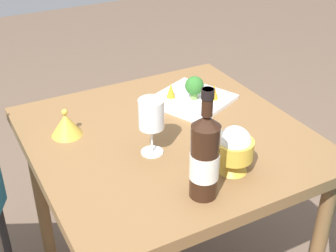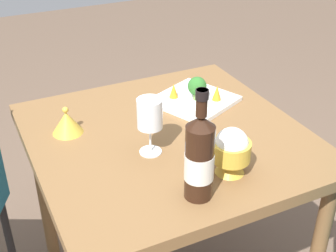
{
  "view_description": "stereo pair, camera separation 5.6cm",
  "coord_description": "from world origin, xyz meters",
  "px_view_note": "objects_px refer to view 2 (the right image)",
  "views": [
    {
      "loc": [
        -0.6,
        -1.12,
        1.52
      ],
      "look_at": [
        0.0,
        0.0,
        0.76
      ],
      "focal_mm": 49.64,
      "sensor_mm": 36.0,
      "label": 1
    },
    {
      "loc": [
        -0.55,
        -1.15,
        1.52
      ],
      "look_at": [
        0.0,
        0.0,
        0.76
      ],
      "focal_mm": 49.64,
      "sensor_mm": 36.0,
      "label": 2
    }
  ],
  "objects_px": {
    "rice_bowl": "(231,150)",
    "carrot_garnish_left": "(174,91)",
    "serving_plate": "(195,100)",
    "wine_glass": "(150,115)",
    "wine_bottle": "(199,157)",
    "broccoli_floret": "(197,87)",
    "carrot_garnish_right": "(217,93)",
    "rice_bowl_lid": "(67,122)"
  },
  "relations": [
    {
      "from": "wine_glass",
      "to": "carrot_garnish_right",
      "type": "distance_m",
      "value": 0.4
    },
    {
      "from": "wine_bottle",
      "to": "carrot_garnish_left",
      "type": "xyz_separation_m",
      "value": [
        0.18,
        0.51,
        -0.08
      ]
    },
    {
      "from": "broccoli_floret",
      "to": "wine_glass",
      "type": "bearing_deg",
      "value": -141.81
    },
    {
      "from": "wine_bottle",
      "to": "serving_plate",
      "type": "relative_size",
      "value": 0.94
    },
    {
      "from": "wine_glass",
      "to": "serving_plate",
      "type": "xyz_separation_m",
      "value": [
        0.28,
        0.23,
        -0.12
      ]
    },
    {
      "from": "carrot_garnish_left",
      "to": "carrot_garnish_right",
      "type": "height_order",
      "value": "carrot_garnish_right"
    },
    {
      "from": "wine_bottle",
      "to": "rice_bowl",
      "type": "relative_size",
      "value": 2.19
    },
    {
      "from": "rice_bowl",
      "to": "wine_glass",
      "type": "bearing_deg",
      "value": 130.23
    },
    {
      "from": "serving_plate",
      "to": "carrot_garnish_left",
      "type": "height_order",
      "value": "carrot_garnish_left"
    },
    {
      "from": "rice_bowl_lid",
      "to": "carrot_garnish_left",
      "type": "height_order",
      "value": "rice_bowl_lid"
    },
    {
      "from": "carrot_garnish_left",
      "to": "rice_bowl_lid",
      "type": "bearing_deg",
      "value": -173.25
    },
    {
      "from": "rice_bowl",
      "to": "carrot_garnish_left",
      "type": "distance_m",
      "value": 0.46
    },
    {
      "from": "rice_bowl_lid",
      "to": "carrot_garnish_left",
      "type": "relative_size",
      "value": 1.88
    },
    {
      "from": "wine_glass",
      "to": "wine_bottle",
      "type": "bearing_deg",
      "value": -83.02
    },
    {
      "from": "wine_bottle",
      "to": "rice_bowl",
      "type": "distance_m",
      "value": 0.15
    },
    {
      "from": "broccoli_floret",
      "to": "carrot_garnish_left",
      "type": "relative_size",
      "value": 1.61
    },
    {
      "from": "wine_bottle",
      "to": "serving_plate",
      "type": "distance_m",
      "value": 0.55
    },
    {
      "from": "wine_glass",
      "to": "rice_bowl",
      "type": "bearing_deg",
      "value": -49.77
    },
    {
      "from": "wine_glass",
      "to": "rice_bowl",
      "type": "xyz_separation_m",
      "value": [
        0.16,
        -0.19,
        -0.05
      ]
    },
    {
      "from": "wine_glass",
      "to": "serving_plate",
      "type": "height_order",
      "value": "wine_glass"
    },
    {
      "from": "rice_bowl",
      "to": "carrot_garnish_left",
      "type": "bearing_deg",
      "value": 83.75
    },
    {
      "from": "wine_bottle",
      "to": "wine_glass",
      "type": "bearing_deg",
      "value": 96.98
    },
    {
      "from": "rice_bowl",
      "to": "serving_plate",
      "type": "height_order",
      "value": "rice_bowl"
    },
    {
      "from": "rice_bowl",
      "to": "rice_bowl_lid",
      "type": "height_order",
      "value": "rice_bowl"
    },
    {
      "from": "wine_glass",
      "to": "rice_bowl_lid",
      "type": "distance_m",
      "value": 0.31
    },
    {
      "from": "wine_glass",
      "to": "carrot_garnish_left",
      "type": "xyz_separation_m",
      "value": [
        0.21,
        0.27,
        -0.09
      ]
    },
    {
      "from": "rice_bowl",
      "to": "wine_bottle",
      "type": "bearing_deg",
      "value": -158.26
    },
    {
      "from": "wine_glass",
      "to": "carrot_garnish_right",
      "type": "height_order",
      "value": "wine_glass"
    },
    {
      "from": "wine_bottle",
      "to": "carrot_garnish_right",
      "type": "height_order",
      "value": "wine_bottle"
    },
    {
      "from": "wine_bottle",
      "to": "rice_bowl_lid",
      "type": "distance_m",
      "value": 0.52
    },
    {
      "from": "serving_plate",
      "to": "broccoli_floret",
      "type": "distance_m",
      "value": 0.06
    },
    {
      "from": "carrot_garnish_right",
      "to": "wine_glass",
      "type": "bearing_deg",
      "value": -151.56
    },
    {
      "from": "rice_bowl",
      "to": "serving_plate",
      "type": "bearing_deg",
      "value": 74.64
    },
    {
      "from": "serving_plate",
      "to": "carrot_garnish_left",
      "type": "distance_m",
      "value": 0.08
    },
    {
      "from": "carrot_garnish_left",
      "to": "rice_bowl",
      "type": "bearing_deg",
      "value": -96.25
    },
    {
      "from": "broccoli_floret",
      "to": "carrot_garnish_right",
      "type": "bearing_deg",
      "value": -29.6
    },
    {
      "from": "wine_glass",
      "to": "carrot_garnish_right",
      "type": "bearing_deg",
      "value": 28.44
    },
    {
      "from": "broccoli_floret",
      "to": "carrot_garnish_right",
      "type": "xyz_separation_m",
      "value": [
        0.06,
        -0.04,
        -0.02
      ]
    },
    {
      "from": "wine_glass",
      "to": "carrot_garnish_right",
      "type": "relative_size",
      "value": 3.19
    },
    {
      "from": "wine_bottle",
      "to": "rice_bowl",
      "type": "height_order",
      "value": "wine_bottle"
    },
    {
      "from": "serving_plate",
      "to": "wine_glass",
      "type": "bearing_deg",
      "value": -140.25
    },
    {
      "from": "rice_bowl",
      "to": "carrot_garnish_left",
      "type": "height_order",
      "value": "rice_bowl"
    }
  ]
}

